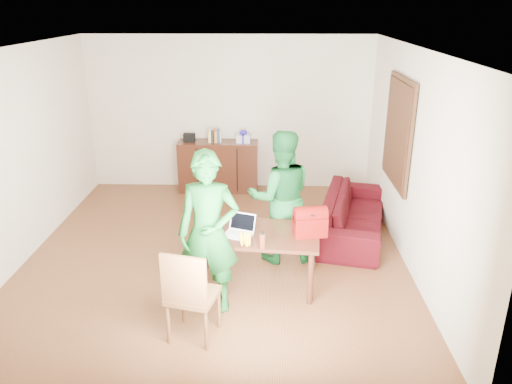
{
  "coord_description": "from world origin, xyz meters",
  "views": [
    {
      "loc": [
        0.7,
        -5.97,
        3.21
      ],
      "look_at": [
        0.55,
        -0.52,
        1.12
      ],
      "focal_mm": 35.0,
      "sensor_mm": 36.0,
      "label": 1
    }
  ],
  "objects_px": {
    "chair": "(193,311)",
    "person_far": "(281,197)",
    "laptop": "(238,232)",
    "person_near": "(209,233)",
    "red_bag": "(310,224)",
    "bottle": "(262,240)",
    "sofa": "(354,214)",
    "table": "(256,239)"
  },
  "relations": [
    {
      "from": "chair",
      "to": "person_far",
      "type": "height_order",
      "value": "person_far"
    },
    {
      "from": "chair",
      "to": "laptop",
      "type": "relative_size",
      "value": 2.73
    },
    {
      "from": "person_near",
      "to": "person_far",
      "type": "distance_m",
      "value": 1.4
    },
    {
      "from": "laptop",
      "to": "red_bag",
      "type": "xyz_separation_m",
      "value": [
        0.83,
        0.04,
        0.09
      ]
    },
    {
      "from": "bottle",
      "to": "sofa",
      "type": "xyz_separation_m",
      "value": [
        1.31,
        1.87,
        -0.48
      ]
    },
    {
      "from": "chair",
      "to": "person_near",
      "type": "height_order",
      "value": "person_near"
    },
    {
      "from": "table",
      "to": "sofa",
      "type": "bearing_deg",
      "value": 51.99
    },
    {
      "from": "table",
      "to": "person_far",
      "type": "xyz_separation_m",
      "value": [
        0.3,
        0.67,
        0.26
      ]
    },
    {
      "from": "person_near",
      "to": "red_bag",
      "type": "bearing_deg",
      "value": 23.51
    },
    {
      "from": "table",
      "to": "laptop",
      "type": "bearing_deg",
      "value": -149.21
    },
    {
      "from": "laptop",
      "to": "sofa",
      "type": "bearing_deg",
      "value": 64.27
    },
    {
      "from": "chair",
      "to": "person_far",
      "type": "relative_size",
      "value": 0.58
    },
    {
      "from": "table",
      "to": "bottle",
      "type": "height_order",
      "value": "bottle"
    },
    {
      "from": "table",
      "to": "chair",
      "type": "relative_size",
      "value": 1.53
    },
    {
      "from": "bottle",
      "to": "red_bag",
      "type": "bearing_deg",
      "value": 32.82
    },
    {
      "from": "person_near",
      "to": "red_bag",
      "type": "height_order",
      "value": "person_near"
    },
    {
      "from": "bottle",
      "to": "red_bag",
      "type": "xyz_separation_m",
      "value": [
        0.54,
        0.35,
        0.04
      ]
    },
    {
      "from": "person_far",
      "to": "bottle",
      "type": "xyz_separation_m",
      "value": [
        -0.22,
        -1.07,
        -0.08
      ]
    },
    {
      "from": "chair",
      "to": "laptop",
      "type": "height_order",
      "value": "chair"
    },
    {
      "from": "laptop",
      "to": "red_bag",
      "type": "distance_m",
      "value": 0.83
    },
    {
      "from": "table",
      "to": "red_bag",
      "type": "relative_size",
      "value": 4.17
    },
    {
      "from": "person_far",
      "to": "laptop",
      "type": "distance_m",
      "value": 0.93
    },
    {
      "from": "table",
      "to": "red_bag",
      "type": "height_order",
      "value": "red_bag"
    },
    {
      "from": "red_bag",
      "to": "person_near",
      "type": "bearing_deg",
      "value": -167.99
    },
    {
      "from": "laptop",
      "to": "chair",
      "type": "bearing_deg",
      "value": -93.15
    },
    {
      "from": "sofa",
      "to": "table",
      "type": "bearing_deg",
      "value": 149.58
    },
    {
      "from": "chair",
      "to": "laptop",
      "type": "bearing_deg",
      "value": 80.63
    },
    {
      "from": "red_bag",
      "to": "sofa",
      "type": "distance_m",
      "value": 1.78
    },
    {
      "from": "laptop",
      "to": "red_bag",
      "type": "bearing_deg",
      "value": 22.74
    },
    {
      "from": "chair",
      "to": "person_near",
      "type": "bearing_deg",
      "value": 91.93
    },
    {
      "from": "red_bag",
      "to": "sofa",
      "type": "xyz_separation_m",
      "value": [
        0.77,
        1.52,
        -0.52
      ]
    },
    {
      "from": "table",
      "to": "person_near",
      "type": "height_order",
      "value": "person_near"
    },
    {
      "from": "table",
      "to": "person_far",
      "type": "height_order",
      "value": "person_far"
    },
    {
      "from": "person_near",
      "to": "person_far",
      "type": "height_order",
      "value": "person_near"
    },
    {
      "from": "person_far",
      "to": "table",
      "type": "bearing_deg",
      "value": 58.28
    },
    {
      "from": "table",
      "to": "laptop",
      "type": "distance_m",
      "value": 0.26
    },
    {
      "from": "person_near",
      "to": "person_far",
      "type": "relative_size",
      "value": 1.04
    },
    {
      "from": "person_near",
      "to": "sofa",
      "type": "relative_size",
      "value": 0.86
    },
    {
      "from": "person_far",
      "to": "red_bag",
      "type": "height_order",
      "value": "person_far"
    },
    {
      "from": "chair",
      "to": "red_bag",
      "type": "xyz_separation_m",
      "value": [
        1.22,
        0.97,
        0.54
      ]
    },
    {
      "from": "bottle",
      "to": "sofa",
      "type": "relative_size",
      "value": 0.09
    },
    {
      "from": "bottle",
      "to": "red_bag",
      "type": "height_order",
      "value": "red_bag"
    }
  ]
}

